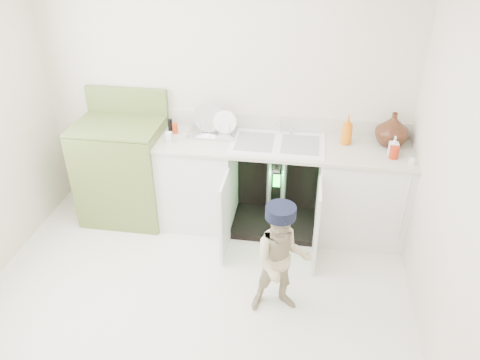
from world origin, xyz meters
name	(u,v)px	position (x,y,z in m)	size (l,w,h in m)	color
ground	(191,306)	(0.00, 0.00, 0.00)	(3.50, 3.50, 0.00)	beige
room_shell	(181,170)	(0.00, 0.00, 1.25)	(6.00, 5.50, 1.26)	beige
counter_run	(278,184)	(0.58, 1.21, 0.47)	(2.44, 1.02, 1.21)	silver
avocado_stove	(124,169)	(-0.95, 1.18, 0.52)	(0.81, 0.65, 1.26)	olive
repair_worker	(282,260)	(0.69, 0.11, 0.48)	(0.52, 0.98, 0.95)	tan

